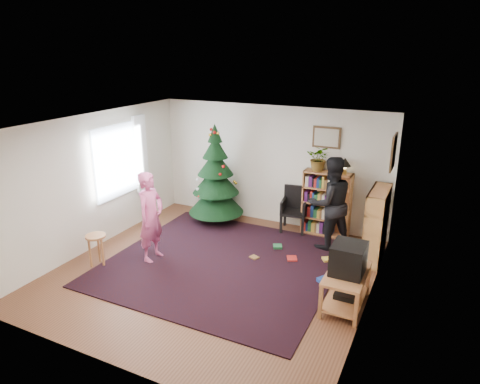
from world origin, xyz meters
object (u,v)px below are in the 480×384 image
at_px(bookshelf_back, 326,203).
at_px(person_by_chair, 330,203).
at_px(stool, 96,242).
at_px(table_lamp, 345,163).
at_px(christmas_tree, 216,182).
at_px(tv_stand, 346,286).
at_px(person_standing, 151,217).
at_px(crt_tv, 348,259).
at_px(armchair, 296,207).
at_px(picture_right, 394,152).
at_px(bookshelf_right, 376,224).
at_px(potted_plant, 319,158).
at_px(picture_back, 327,137).

height_order(bookshelf_back, person_by_chair, person_by_chair).
distance_m(stool, table_lamp, 4.74).
bearing_deg(christmas_tree, table_lamp, 8.66).
bearing_deg(christmas_tree, tv_stand, -31.60).
height_order(christmas_tree, person_standing, christmas_tree).
bearing_deg(person_standing, bookshelf_back, -46.16).
bearing_deg(stool, crt_tv, 8.62).
xyz_separation_m(armchair, person_by_chair, (0.83, -0.53, 0.39)).
bearing_deg(stool, picture_right, 28.91).
bearing_deg(bookshelf_right, table_lamp, 48.47).
bearing_deg(potted_plant, picture_right, -22.74).
bearing_deg(stool, bookshelf_right, 28.70).
height_order(picture_right, christmas_tree, picture_right).
distance_m(picture_back, person_standing, 3.65).
bearing_deg(stool, potted_plant, 45.27).
xyz_separation_m(christmas_tree, crt_tv, (3.24, -2.00, -0.12)).
bearing_deg(picture_back, potted_plant, -121.44).
relative_size(crt_tv, person_standing, 0.31).
bearing_deg(table_lamp, crt_tv, -74.80).
height_order(bookshelf_back, person_standing, person_standing).
height_order(christmas_tree, crt_tv, christmas_tree).
relative_size(picture_back, bookshelf_back, 0.42).
xyz_separation_m(person_by_chair, potted_plant, (-0.41, 0.58, 0.68)).
bearing_deg(armchair, potted_plant, -3.59).
relative_size(bookshelf_right, stool, 2.31).
distance_m(christmas_tree, potted_plant, 2.23).
xyz_separation_m(crt_tv, armchair, (-1.57, 2.35, -0.28)).
bearing_deg(picture_right, stool, -151.09).
relative_size(picture_right, stool, 1.06).
height_order(crt_tv, person_standing, person_standing).
height_order(picture_back, picture_right, picture_right).
relative_size(bookshelf_right, table_lamp, 4.07).
relative_size(picture_back, crt_tv, 1.10).
relative_size(person_by_chair, potted_plant, 3.44).
bearing_deg(person_by_chair, potted_plant, -95.00).
distance_m(armchair, person_by_chair, 1.06).
bearing_deg(christmas_tree, armchair, 11.87).
distance_m(christmas_tree, table_lamp, 2.70).
bearing_deg(bookshelf_right, picture_right, -55.08).
xyz_separation_m(picture_right, stool, (-4.40, -2.43, -1.51)).
distance_m(picture_right, christmas_tree, 3.66).
bearing_deg(stool, tv_stand, 8.62).
xyz_separation_m(potted_plant, table_lamp, (0.50, 0.00, -0.04)).
bearing_deg(stool, person_standing, 39.96).
bearing_deg(tv_stand, picture_back, 112.96).
relative_size(stool, potted_plant, 1.10).
relative_size(picture_right, christmas_tree, 0.28).
xyz_separation_m(crt_tv, stool, (-4.14, -0.63, -0.33)).
bearing_deg(potted_plant, table_lamp, 0.00).
height_order(tv_stand, stool, stool).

